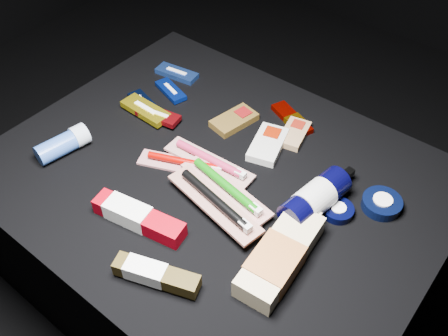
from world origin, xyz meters
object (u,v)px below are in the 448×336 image
Objects in this scene: deodorant_stick at (64,144)px; toothpaste_carton_red at (135,216)px; bodywash_bottle at (280,257)px; lotion_bottle at (315,199)px.

deodorant_stick reaches higher than toothpaste_carton_red.
toothpaste_carton_red is (-0.29, -0.10, -0.00)m from bodywash_bottle.
lotion_bottle is at bearing 33.54° from toothpaste_carton_red.
deodorant_stick is at bearing 160.60° from toothpaste_carton_red.
bodywash_bottle is at bearing -74.60° from lotion_bottle.
bodywash_bottle is 1.85× the size of deodorant_stick.
deodorant_stick is (-0.54, -0.21, -0.01)m from lotion_bottle.
lotion_bottle is 0.37m from toothpaste_carton_red.
lotion_bottle is 0.16m from bodywash_bottle.
bodywash_bottle is at bearing 15.53° from deodorant_stick.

